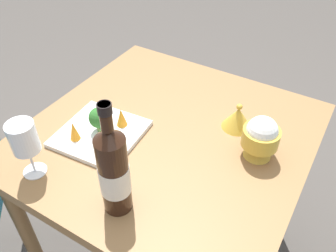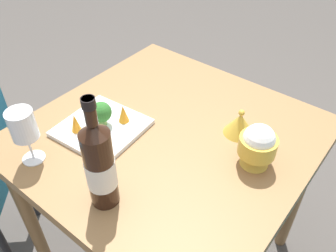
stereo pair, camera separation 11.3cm
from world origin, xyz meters
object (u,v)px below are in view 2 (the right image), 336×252
(wine_glass, at_px, (23,126))
(rice_bowl, at_px, (258,145))
(rice_bowl_lid, at_px, (240,124))
(carrot_garnish_left, at_px, (123,113))
(serving_plate, at_px, (102,128))
(broccoli_floret, at_px, (101,113))
(carrot_garnish_right, at_px, (75,123))
(wine_bottle, at_px, (100,165))

(wine_glass, relative_size, rice_bowl, 1.26)
(rice_bowl_lid, distance_m, carrot_garnish_left, 0.38)
(serving_plate, height_order, broccoli_floret, broccoli_floret)
(rice_bowl, distance_m, carrot_garnish_right, 0.56)
(rice_bowl, bearing_deg, rice_bowl_lid, -131.13)
(rice_bowl_lid, height_order, carrot_garnish_left, rice_bowl_lid)
(broccoli_floret, bearing_deg, carrot_garnish_left, 143.83)
(rice_bowl_lid, height_order, broccoli_floret, broccoli_floret)
(rice_bowl, bearing_deg, carrot_garnish_left, -75.42)
(carrot_garnish_left, bearing_deg, rice_bowl, 104.58)
(carrot_garnish_left, bearing_deg, serving_plate, -31.61)
(wine_glass, distance_m, carrot_garnish_left, 0.31)
(broccoli_floret, xyz_separation_m, carrot_garnish_left, (-0.06, 0.04, -0.02))
(wine_glass, relative_size, rice_bowl_lid, 1.79)
(serving_plate, height_order, carrot_garnish_right, carrot_garnish_right)
(wine_glass, distance_m, rice_bowl, 0.66)
(serving_plate, distance_m, carrot_garnish_right, 0.09)
(rice_bowl_lid, height_order, serving_plate, rice_bowl_lid)
(wine_bottle, xyz_separation_m, wine_glass, (0.03, -0.28, -0.00))
(wine_bottle, height_order, rice_bowl, wine_bottle)
(wine_bottle, height_order, serving_plate, wine_bottle)
(rice_bowl_lid, bearing_deg, broccoli_floret, -54.37)
(wine_glass, xyz_separation_m, carrot_garnish_left, (-0.29, 0.10, -0.08))
(wine_bottle, xyz_separation_m, serving_plate, (-0.19, -0.22, -0.12))
(wine_glass, height_order, rice_bowl_lid, wine_glass)
(wine_bottle, relative_size, serving_plate, 1.25)
(wine_bottle, bearing_deg, broccoli_floret, -132.40)
(wine_bottle, relative_size, broccoli_floret, 3.90)
(rice_bowl, bearing_deg, wine_bottle, -34.06)
(rice_bowl_lid, xyz_separation_m, carrot_garnish_right, (0.33, -0.40, 0.01))
(rice_bowl, height_order, broccoli_floret, rice_bowl)
(carrot_garnish_left, bearing_deg, wine_glass, -19.80)
(serving_plate, bearing_deg, wine_bottle, 48.67)
(rice_bowl, xyz_separation_m, broccoli_floret, (0.17, -0.47, -0.01))
(wine_glass, height_order, broccoli_floret, wine_glass)
(carrot_garnish_right, bearing_deg, broccoli_floret, 149.27)
(rice_bowl, relative_size, rice_bowl_lid, 1.42)
(broccoli_floret, height_order, carrot_garnish_right, broccoli_floret)
(wine_bottle, relative_size, rice_bowl, 2.36)
(wine_bottle, height_order, carrot_garnish_right, wine_bottle)
(rice_bowl_lid, xyz_separation_m, serving_plate, (0.27, -0.36, -0.03))
(rice_bowl, bearing_deg, wine_glass, -53.13)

